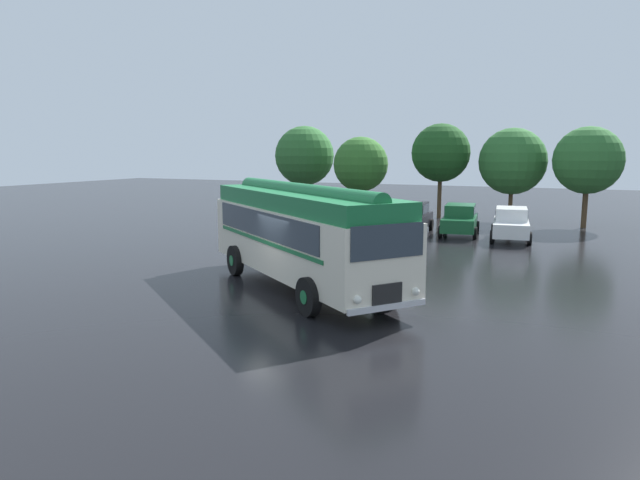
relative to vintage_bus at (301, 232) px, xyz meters
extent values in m
plane|color=black|center=(-0.05, -0.92, -1.89)|extent=(120.00, 120.00, 0.00)
cube|color=silver|center=(-0.01, 0.01, -0.29)|extent=(9.44, 8.09, 2.10)
cube|color=#196B38|center=(-0.01, 0.01, 1.04)|extent=(9.16, 7.81, 0.56)
cylinder|color=#196B38|center=(-0.01, 0.01, 1.30)|extent=(7.89, 6.28, 0.60)
cube|color=#2D3842|center=(0.53, 1.19, 0.28)|extent=(6.35, 4.92, 0.84)
cube|color=#2D3842|center=(-1.02, -0.81, 0.28)|extent=(6.35, 4.92, 0.84)
cube|color=#196B38|center=(0.60, 1.13, -0.26)|extent=(6.51, 5.03, 0.12)
cube|color=#196B38|center=(-0.94, -0.87, -0.26)|extent=(6.51, 5.03, 0.12)
cube|color=#2D3842|center=(3.96, -3.06, 0.38)|extent=(1.37, 1.76, 0.88)
cube|color=black|center=(3.97, -3.06, -0.99)|extent=(0.60, 0.75, 0.56)
cube|color=silver|center=(3.98, -3.07, -1.32)|extent=(1.53, 1.94, 0.16)
sphere|color=white|center=(4.52, -2.35, -1.02)|extent=(0.22, 0.22, 0.22)
sphere|color=white|center=(3.42, -3.78, -1.02)|extent=(0.22, 0.22, 0.22)
cylinder|color=black|center=(3.24, -0.86, -1.34)|extent=(1.04, 0.89, 1.10)
cylinder|color=#196B38|center=(3.24, -0.86, -1.34)|extent=(0.50, 0.49, 0.39)
cylinder|color=black|center=(1.65, -2.92, -1.34)|extent=(1.04, 0.89, 1.10)
cylinder|color=#196B38|center=(1.65, -2.92, -1.34)|extent=(0.50, 0.49, 0.39)
cylinder|color=black|center=(-1.51, 2.81, -1.34)|extent=(1.04, 0.89, 1.10)
cylinder|color=#196B38|center=(-1.51, 2.81, -1.34)|extent=(0.50, 0.49, 0.39)
cylinder|color=black|center=(-3.10, 0.75, -1.34)|extent=(1.04, 0.89, 1.10)
cylinder|color=#196B38|center=(-3.10, 0.75, -1.34)|extent=(0.50, 0.49, 0.39)
cube|color=#144C28|center=(-3.07, 14.04, -1.22)|extent=(1.92, 4.28, 0.70)
cube|color=#144C28|center=(-3.08, 14.19, -0.55)|extent=(1.61, 2.26, 0.64)
cube|color=#2D3842|center=(-2.32, 14.23, -0.55)|extent=(0.12, 1.93, 0.50)
cube|color=#2D3842|center=(-3.83, 14.15, -0.55)|extent=(0.12, 1.93, 0.50)
cylinder|color=black|center=(-2.12, 12.78, -1.57)|extent=(0.23, 0.65, 0.64)
cylinder|color=black|center=(-3.88, 12.69, -1.57)|extent=(0.23, 0.65, 0.64)
cylinder|color=black|center=(-2.26, 15.38, -1.57)|extent=(0.23, 0.65, 0.64)
cylinder|color=black|center=(-4.02, 15.29, -1.57)|extent=(0.23, 0.65, 0.64)
cube|color=black|center=(-0.21, 14.39, -1.22)|extent=(2.00, 4.31, 0.70)
cube|color=black|center=(-0.22, 14.54, -0.55)|extent=(1.65, 2.29, 0.64)
cube|color=#2D3842|center=(0.54, 14.59, -0.55)|extent=(0.16, 1.93, 0.50)
cube|color=#2D3842|center=(-0.97, 14.48, -0.55)|extent=(0.16, 1.93, 0.50)
cylinder|color=black|center=(0.77, 13.15, -1.57)|extent=(0.25, 0.65, 0.64)
cylinder|color=black|center=(-0.99, 13.03, -1.57)|extent=(0.25, 0.65, 0.64)
cylinder|color=black|center=(0.58, 15.75, -1.57)|extent=(0.25, 0.65, 0.64)
cylinder|color=black|center=(-1.18, 15.62, -1.57)|extent=(0.25, 0.65, 0.64)
cube|color=#144C28|center=(2.45, 14.44, -1.22)|extent=(2.18, 4.37, 0.70)
cube|color=#144C28|center=(2.44, 14.59, -0.55)|extent=(1.74, 2.34, 0.64)
cube|color=#2D3842|center=(3.19, 14.68, -0.55)|extent=(0.25, 1.92, 0.50)
cube|color=#2D3842|center=(1.68, 14.50, -0.55)|extent=(0.25, 1.92, 0.50)
cylinder|color=black|center=(3.48, 13.25, -1.57)|extent=(0.27, 0.66, 0.64)
cylinder|color=black|center=(1.73, 13.04, -1.57)|extent=(0.27, 0.66, 0.64)
cylinder|color=black|center=(3.18, 15.83, -1.57)|extent=(0.27, 0.66, 0.64)
cylinder|color=black|center=(1.43, 15.63, -1.57)|extent=(0.27, 0.66, 0.64)
cube|color=silver|center=(5.19, 13.68, -1.22)|extent=(2.16, 4.37, 0.70)
cube|color=silver|center=(5.17, 13.83, -0.55)|extent=(1.73, 2.34, 0.64)
cube|color=#2D3842|center=(5.93, 13.92, -0.55)|extent=(0.24, 1.92, 0.50)
cube|color=#2D3842|center=(4.42, 13.75, -0.55)|extent=(0.24, 1.92, 0.50)
cylinder|color=black|center=(6.21, 12.49, -1.57)|extent=(0.27, 0.66, 0.64)
cylinder|color=black|center=(4.46, 12.29, -1.57)|extent=(0.27, 0.66, 0.64)
cylinder|color=black|center=(5.92, 15.08, -1.57)|extent=(0.27, 0.66, 0.64)
cylinder|color=black|center=(4.17, 14.88, -1.57)|extent=(0.27, 0.66, 0.64)
cylinder|color=#4C3823|center=(-10.68, 22.12, -0.64)|extent=(0.27, 0.27, 2.51)
sphere|color=#2D662D|center=(-10.68, 22.12, 2.28)|extent=(4.43, 4.43, 4.43)
sphere|color=#2D662D|center=(-10.43, 22.33, 2.23)|extent=(3.33, 3.33, 3.33)
cylinder|color=#4C3823|center=(-5.47, 20.20, -0.78)|extent=(0.37, 0.37, 2.23)
sphere|color=#336B28|center=(-5.47, 20.20, 1.74)|extent=(3.74, 3.74, 3.74)
sphere|color=#336B28|center=(-5.26, 20.23, 1.70)|extent=(2.15, 2.15, 2.15)
cylinder|color=#4C3823|center=(-0.37, 21.88, -0.42)|extent=(0.28, 0.28, 2.95)
sphere|color=#1E4C1E|center=(-0.37, 21.88, 2.52)|extent=(3.91, 3.91, 3.91)
sphere|color=#1E4C1E|center=(-0.68, 21.99, 2.86)|extent=(2.94, 2.94, 2.94)
cylinder|color=#4C3823|center=(4.26, 21.80, -0.75)|extent=(0.26, 0.26, 2.29)
sphere|color=#2D662D|center=(4.26, 21.80, 1.99)|extent=(4.24, 4.24, 4.24)
sphere|color=#2D662D|center=(4.01, 21.68, 2.23)|extent=(2.77, 2.77, 2.77)
cylinder|color=#4C3823|center=(8.62, 20.51, -0.64)|extent=(0.31, 0.31, 2.51)
sphere|color=#2D662D|center=(8.62, 20.51, 2.10)|extent=(3.96, 3.96, 3.96)
sphere|color=#2D662D|center=(9.18, 20.44, 2.20)|extent=(2.73, 2.73, 2.73)
camera|label=1|loc=(8.29, -16.69, 2.63)|focal=32.00mm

